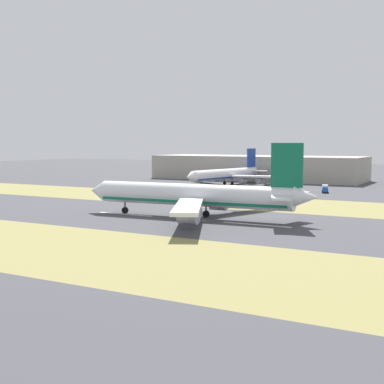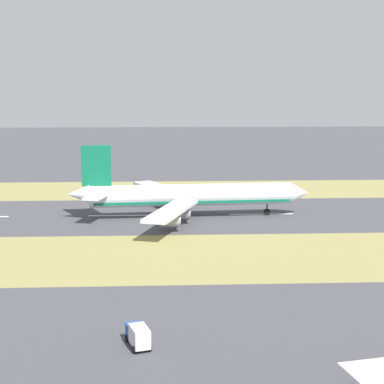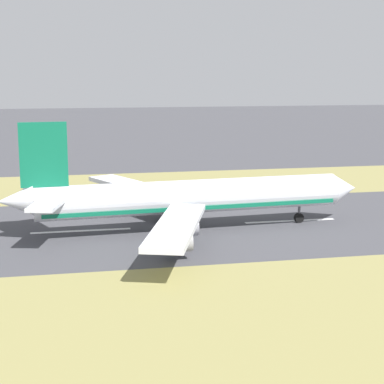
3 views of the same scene
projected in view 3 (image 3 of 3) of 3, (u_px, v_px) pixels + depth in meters
The scene contains 6 objects.
ground_plane at pixel (164, 227), 119.47m from camera, with size 800.00×800.00×0.00m, color #424247.
grass_median_west at pixel (136, 185), 162.82m from camera, with size 40.00×600.00×0.01m, color olive.
grass_median_east at pixel (223, 315), 76.13m from camera, with size 40.00×600.00×0.01m, color olive.
centreline_dash_mid at pixel (81, 231), 116.51m from camera, with size 1.20×18.00×0.01m, color silver.
centreline_dash_far at pixel (290, 221), 124.28m from camera, with size 1.20×18.00×0.01m, color silver.
airplane_main_jet at pixel (182, 198), 115.92m from camera, with size 63.99×67.22×20.20m.
Camera 3 is at (114.94, -17.81, 28.56)m, focal length 60.00 mm.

